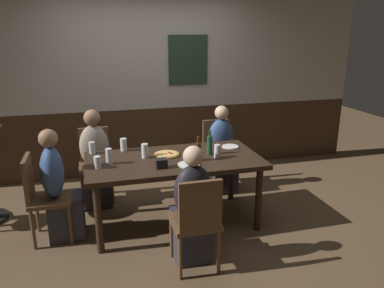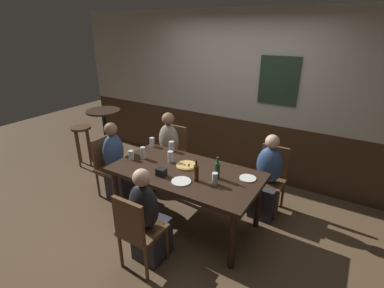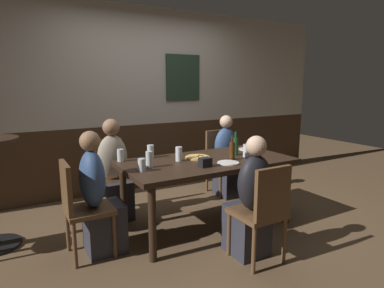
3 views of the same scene
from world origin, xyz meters
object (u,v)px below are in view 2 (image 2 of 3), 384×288
at_px(dining_table, 185,176).
at_px(beer_glass_half, 172,147).
at_px(pint_glass_amber, 215,179).
at_px(person_left_far, 168,154).
at_px(pint_glass_pale, 143,154).
at_px(bar_stool, 82,135).
at_px(pizza, 187,165).
at_px(chair_right_far, 271,175).
at_px(chair_head_west, 109,163).
at_px(beer_bottle_brown, 196,173).
at_px(beer_glass_tall, 152,142).
at_px(person_right_far, 267,182).
at_px(beer_bottle_green, 217,170).
at_px(person_head_west, 117,167).
at_px(tumbler_water, 170,157).
at_px(highball_clear, 131,156).
at_px(plate_white_small, 248,178).
at_px(chair_left_far, 173,150).
at_px(chair_mid_near, 137,229).
at_px(person_mid_near, 148,223).
at_px(plate_white_large, 181,181).
at_px(condiment_caddy, 161,172).
at_px(side_bar_table, 106,135).

height_order(dining_table, beer_glass_half, beer_glass_half).
bearing_deg(pint_glass_amber, person_left_far, 146.61).
height_order(pint_glass_pale, bar_stool, pint_glass_pale).
bearing_deg(pizza, chair_right_far, 42.22).
bearing_deg(beer_glass_half, chair_head_west, -154.69).
bearing_deg(beer_bottle_brown, beer_glass_tall, 153.45).
bearing_deg(person_right_far, beer_bottle_green, -119.94).
relative_size(beer_bottle_green, beer_bottle_brown, 1.03).
xyz_separation_m(person_head_west, tumbler_water, (0.87, 0.10, 0.33)).
bearing_deg(pint_glass_pale, highball_clear, -139.55).
xyz_separation_m(dining_table, person_left_far, (-0.80, 0.72, -0.18)).
relative_size(pint_glass_amber, plate_white_small, 0.74).
xyz_separation_m(dining_table, beer_bottle_brown, (0.23, -0.13, 0.18)).
height_order(dining_table, beer_bottle_brown, beer_bottle_brown).
height_order(chair_left_far, pint_glass_amber, same).
bearing_deg(chair_mid_near, chair_right_far, 65.75).
distance_m(person_mid_near, beer_bottle_brown, 0.74).
bearing_deg(tumbler_water, highball_clear, -158.39).
bearing_deg(person_head_west, chair_left_far, 67.75).
height_order(chair_head_west, beer_glass_tall, chair_head_west).
height_order(beer_glass_tall, plate_white_large, beer_glass_tall).
xyz_separation_m(dining_table, person_head_west, (-1.16, 0.00, -0.19)).
bearing_deg(pizza, beer_bottle_green, -9.38).
bearing_deg(dining_table, chair_head_west, 180.00).
distance_m(person_left_far, tumbler_water, 0.87).
bearing_deg(beer_bottle_green, bar_stool, 171.89).
height_order(pizza, beer_bottle_brown, beer_bottle_brown).
height_order(pint_glass_amber, condiment_caddy, pint_glass_amber).
distance_m(chair_left_far, tumbler_water, 0.98).
bearing_deg(person_head_west, highball_clear, -13.67).
bearing_deg(chair_right_far, beer_glass_tall, -163.06).
bearing_deg(bar_stool, pint_glass_pale, -13.81).
height_order(person_right_far, plate_white_large, person_right_far).
bearing_deg(condiment_caddy, person_head_west, 166.24).
bearing_deg(beer_glass_tall, dining_table, -25.61).
relative_size(chair_mid_near, tumbler_water, 5.85).
xyz_separation_m(person_left_far, pint_glass_amber, (1.24, -0.82, 0.32)).
xyz_separation_m(beer_bottle_brown, condiment_caddy, (-0.40, -0.11, -0.06)).
bearing_deg(pint_glass_pale, plate_white_large, -17.96).
bearing_deg(person_mid_near, person_head_west, 148.14).
distance_m(beer_bottle_green, beer_bottle_brown, 0.24).
distance_m(pint_glass_amber, beer_bottle_green, 0.15).
relative_size(chair_left_far, person_mid_near, 0.80).
bearing_deg(plate_white_large, dining_table, 112.59).
xyz_separation_m(chair_head_west, person_left_far, (0.52, 0.72, -0.01)).
xyz_separation_m(pint_glass_pale, beer_glass_tall, (-0.16, 0.39, -0.01)).
bearing_deg(dining_table, person_left_far, 137.82).
relative_size(person_left_far, tumbler_water, 7.63).
bearing_deg(chair_right_far, person_head_west, -155.66).
relative_size(plate_white_small, side_bar_table, 0.18).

